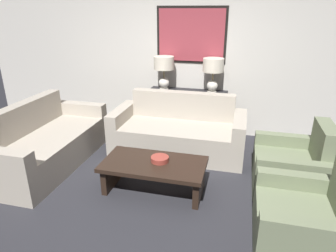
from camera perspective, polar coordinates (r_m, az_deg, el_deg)
ground_plane at (r=3.65m, az=-2.87°, el=-13.93°), size 20.00×20.00×0.00m
back_wall at (r=5.32m, az=4.44°, el=12.93°), size 7.95×0.12×2.65m
console_table at (r=5.27m, az=3.63°, el=2.46°), size 1.34×0.39×0.80m
table_lamp_left at (r=5.16m, az=-0.79°, el=11.14°), size 0.34×0.34×0.57m
table_lamp_right at (r=5.02m, az=8.59°, el=10.60°), size 0.34×0.34×0.57m
couch_by_back_wall at (r=4.68m, az=2.01°, el=-1.34°), size 2.01×0.91×0.88m
couch_by_side at (r=4.65m, az=-22.30°, el=-3.21°), size 0.91×2.01×0.88m
coffee_table at (r=3.67m, az=-2.68°, el=-8.31°), size 1.24×0.65×0.39m
decorative_bowl at (r=3.63m, az=-1.57°, el=-6.31°), size 0.22×0.22×0.06m
armchair_near_back_wall at (r=4.07m, az=22.79°, el=-7.17°), size 0.86×0.91×0.85m
armchair_near_camera at (r=3.19m, az=25.17°, el=-15.99°), size 0.86×0.91×0.85m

